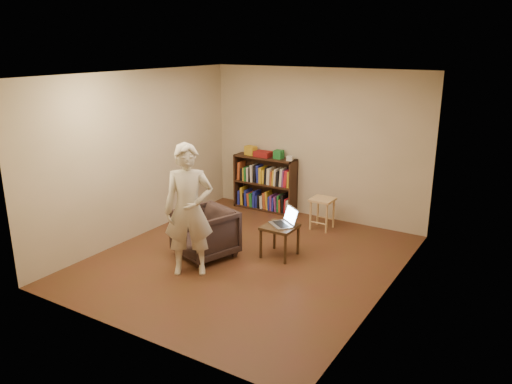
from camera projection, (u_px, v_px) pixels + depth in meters
The scene contains 15 objects.
floor at pixel (247, 260), 7.17m from camera, with size 4.50×4.50×0.00m, color #4D3319.
ceiling at pixel (245, 74), 6.42m from camera, with size 4.50×4.50×0.00m, color silver.
wall_back at pixel (316, 144), 8.63m from camera, with size 4.00×4.00×0.00m, color beige.
wall_left at pixel (138, 155), 7.79m from camera, with size 4.50×4.50×0.00m, color beige.
wall_right at pixel (391, 195), 5.79m from camera, with size 4.50×4.50×0.00m, color beige.
bookshelf at pixel (265, 186), 9.21m from camera, with size 1.20×0.30×1.00m.
box_yellow at pixel (251, 150), 9.19m from camera, with size 0.20×0.15×0.16m, color gold.
red_cloth at pixel (263, 154), 9.05m from camera, with size 0.30×0.22×0.10m, color maroon.
box_green at pixel (279, 154), 8.90m from camera, with size 0.15×0.15×0.15m, color #1C6A2B.
box_white at pixel (290, 158), 8.75m from camera, with size 0.10×0.10×0.08m, color beige.
stool at pixel (322, 204), 8.24m from camera, with size 0.37×0.37×0.53m.
armchair at pixel (205, 233), 7.19m from camera, with size 0.76×0.78×0.71m, color #2E211F.
side_table at pixel (280, 231), 7.18m from camera, with size 0.46×0.46×0.47m.
laptop at pixel (285, 221), 7.18m from camera, with size 0.48×0.47×0.26m.
person at pixel (189, 210), 6.53m from camera, with size 0.65×0.42×1.77m, color beige.
Camera 1 is at (3.56, -5.54, 3.00)m, focal length 35.00 mm.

